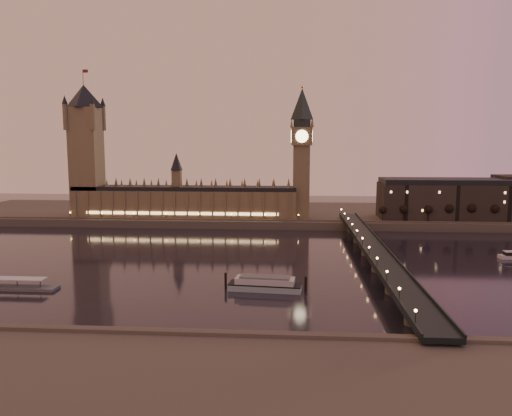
% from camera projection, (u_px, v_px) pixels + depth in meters
% --- Properties ---
extents(ground, '(700.00, 700.00, 0.00)m').
position_uv_depth(ground, '(209.00, 260.00, 283.60)').
color(ground, black).
rests_on(ground, ground).
extents(far_embankment, '(560.00, 130.00, 6.00)m').
position_uv_depth(far_embankment, '(273.00, 214.00, 444.22)').
color(far_embankment, '#423D35').
rests_on(far_embankment, ground).
extents(palace_of_westminster, '(180.00, 26.62, 52.00)m').
position_uv_depth(palace_of_westminster, '(184.00, 198.00, 403.26)').
color(palace_of_westminster, brown).
rests_on(palace_of_westminster, ground).
extents(victoria_tower, '(31.68, 31.68, 118.00)m').
position_uv_depth(victoria_tower, '(86.00, 143.00, 403.19)').
color(victoria_tower, brown).
rests_on(victoria_tower, ground).
extents(big_ben, '(17.68, 17.68, 104.00)m').
position_uv_depth(big_ben, '(302.00, 145.00, 391.01)').
color(big_ben, brown).
rests_on(big_ben, ground).
extents(westminster_bridge, '(13.20, 260.00, 15.30)m').
position_uv_depth(westminster_bridge, '(372.00, 253.00, 276.34)').
color(westminster_bridge, black).
rests_on(westminster_bridge, ground).
extents(city_block, '(155.00, 45.00, 34.00)m').
position_uv_depth(city_block, '(478.00, 198.00, 396.25)').
color(city_block, black).
rests_on(city_block, ground).
extents(bare_tree_0, '(6.24, 6.24, 12.69)m').
position_uv_depth(bare_tree_0, '(383.00, 209.00, 381.02)').
color(bare_tree_0, black).
rests_on(bare_tree_0, ground).
extents(bare_tree_1, '(6.24, 6.24, 12.69)m').
position_uv_depth(bare_tree_1, '(406.00, 210.00, 379.84)').
color(bare_tree_1, black).
rests_on(bare_tree_1, ground).
extents(bare_tree_2, '(6.24, 6.24, 12.69)m').
position_uv_depth(bare_tree_2, '(428.00, 210.00, 378.65)').
color(bare_tree_2, black).
rests_on(bare_tree_2, ground).
extents(bare_tree_3, '(6.24, 6.24, 12.69)m').
position_uv_depth(bare_tree_3, '(450.00, 210.00, 377.46)').
color(bare_tree_3, black).
rests_on(bare_tree_3, ground).
extents(bare_tree_4, '(6.24, 6.24, 12.69)m').
position_uv_depth(bare_tree_4, '(473.00, 210.00, 376.28)').
color(bare_tree_4, black).
rests_on(bare_tree_4, ground).
extents(bare_tree_5, '(6.24, 6.24, 12.69)m').
position_uv_depth(bare_tree_5, '(495.00, 210.00, 375.09)').
color(bare_tree_5, black).
rests_on(bare_tree_5, ground).
extents(moored_barge, '(37.69, 12.29, 6.94)m').
position_uv_depth(moored_barge, '(265.00, 284.00, 225.12)').
color(moored_barge, '#8AA4B0').
rests_on(moored_barge, ground).
extents(pontoon_pier, '(45.83, 7.64, 12.22)m').
position_uv_depth(pontoon_pier, '(8.00, 286.00, 227.29)').
color(pontoon_pier, '#595B5E').
rests_on(pontoon_pier, ground).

